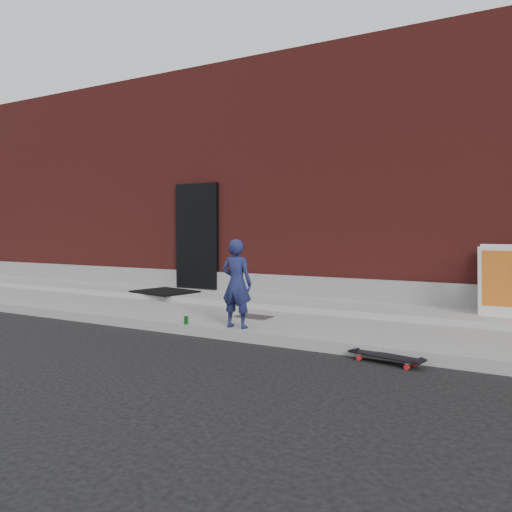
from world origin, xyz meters
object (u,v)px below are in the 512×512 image
Objects in this scene: soda_can at (186,320)px; skateboard at (386,357)px; child at (237,283)px; pizza_sign at (503,280)px.

skateboard is at bearing -3.27° from soda_can.
child is 0.97m from soda_can.
pizza_sign reaches higher than soda_can.
child reaches higher than skateboard.
child is at bearing -145.65° from pizza_sign.
skateboard is 2.86m from pizza_sign.
soda_can is at bearing 176.73° from skateboard.
pizza_sign is at bearing 30.54° from soda_can.
soda_can is (-4.05, -2.39, -0.58)m from pizza_sign.
soda_can is at bearing 7.87° from child.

